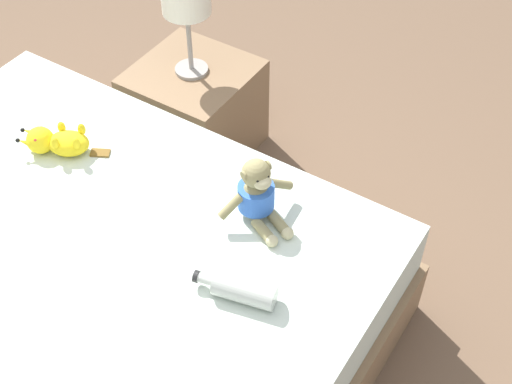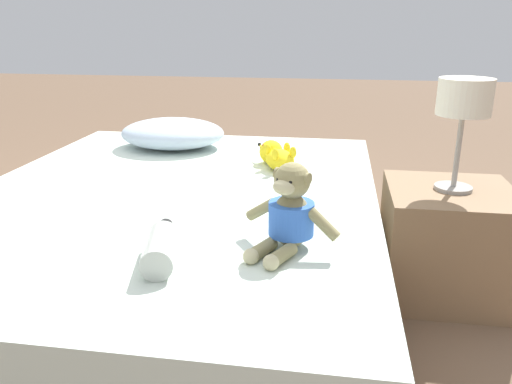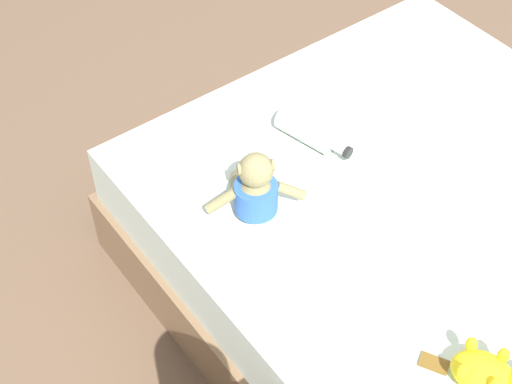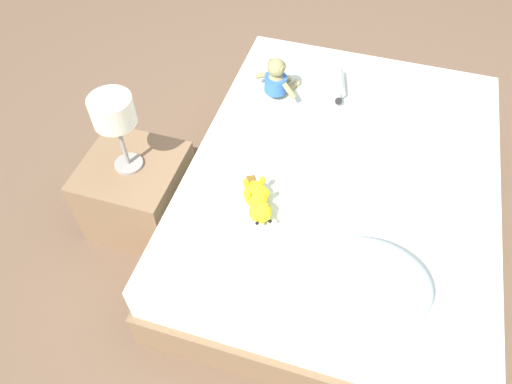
# 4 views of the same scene
# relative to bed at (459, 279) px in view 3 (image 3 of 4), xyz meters

# --- Properties ---
(ground_plane) EXTENTS (16.00, 16.00, 0.00)m
(ground_plane) POSITION_rel_bed_xyz_m (0.00, 0.00, -0.23)
(ground_plane) COLOR brown
(bed) EXTENTS (1.48, 1.91, 0.47)m
(bed) POSITION_rel_bed_xyz_m (0.00, 0.00, 0.00)
(bed) COLOR #846647
(bed) RESTS_ON ground_plane
(plush_monkey) EXTENTS (0.27, 0.25, 0.24)m
(plush_monkey) POSITION_rel_bed_xyz_m (0.46, -0.42, 0.33)
(plush_monkey) COLOR #8E8456
(plush_monkey) RESTS_ON bed
(plush_yellow_creature) EXTENTS (0.20, 0.31, 0.10)m
(plush_yellow_creature) POSITION_rel_bed_xyz_m (0.33, 0.36, 0.29)
(plush_yellow_creature) COLOR yellow
(plush_yellow_creature) RESTS_ON bed
(glass_bottle) EXTENTS (0.12, 0.26, 0.08)m
(glass_bottle) POSITION_rel_bed_xyz_m (0.15, -0.56, 0.28)
(glass_bottle) COLOR #B7BCB2
(glass_bottle) RESTS_ON bed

